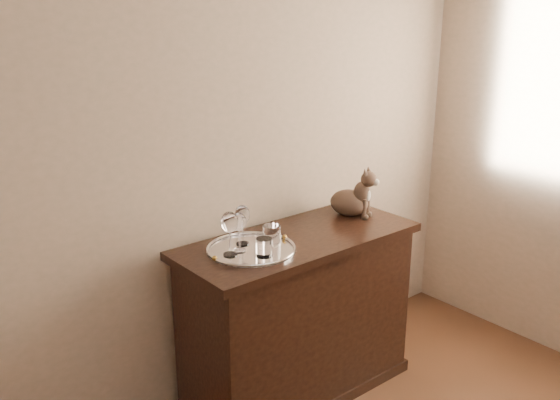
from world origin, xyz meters
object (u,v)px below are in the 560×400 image
at_px(tumbler_b, 264,247).
at_px(tumbler_c, 272,235).
at_px(tray, 251,250).
at_px(wine_glass_d, 239,232).
at_px(sideboard, 298,317).
at_px(wine_glass_c, 230,234).
at_px(cat, 350,190).
at_px(wine_glass_b, 242,225).

bearing_deg(tumbler_b, tumbler_c, 37.56).
distance_m(tray, wine_glass_d, 0.11).
height_order(sideboard, wine_glass_c, wine_glass_c).
distance_m(sideboard, tray, 0.51).
bearing_deg(tumbler_b, cat, 13.59).
relative_size(tumbler_c, cat, 0.35).
bearing_deg(wine_glass_d, wine_glass_b, 43.47).
distance_m(wine_glass_b, tumbler_b, 0.18).
xyz_separation_m(wine_glass_b, wine_glass_d, (-0.06, -0.05, -0.00)).
relative_size(tumbler_b, cat, 0.31).
bearing_deg(sideboard, wine_glass_b, 163.72).
height_order(tray, wine_glass_b, wine_glass_b).
height_order(wine_glass_b, wine_glass_d, wine_glass_b).
relative_size(sideboard, tray, 3.00).
xyz_separation_m(wine_glass_c, tumbler_c, (0.21, -0.02, -0.05)).
bearing_deg(tumbler_c, wine_glass_c, 174.38).
height_order(wine_glass_d, tumbler_b, wine_glass_d).
relative_size(wine_glass_b, wine_glass_c, 0.93).
bearing_deg(cat, tumbler_b, 171.23).
bearing_deg(tray, wine_glass_d, 154.71).
distance_m(sideboard, cat, 0.70).
height_order(wine_glass_b, tumbler_c, wine_glass_b).
xyz_separation_m(tray, wine_glass_c, (-0.11, 0.01, 0.10)).
xyz_separation_m(wine_glass_d, tumbler_b, (0.05, -0.12, -0.05)).
relative_size(wine_glass_b, tumbler_b, 2.27).
relative_size(sideboard, wine_glass_c, 6.02).
bearing_deg(wine_glass_b, tumbler_c, -42.56).
bearing_deg(tumbler_c, wine_glass_b, 137.44).
distance_m(wine_glass_d, cat, 0.74).
relative_size(wine_glass_c, cat, 0.75).
height_order(wine_glass_d, tumbler_c, wine_glass_d).
distance_m(tray, tumbler_b, 0.11).
relative_size(wine_glass_d, tumbler_b, 2.18).
bearing_deg(tumbler_c, tumbler_b, -142.44).
xyz_separation_m(sideboard, cat, (0.41, 0.07, 0.56)).
bearing_deg(wine_glass_b, sideboard, -16.28).
height_order(sideboard, wine_glass_b, wine_glass_b).
bearing_deg(wine_glass_c, wine_glass_d, 13.43).
bearing_deg(tumbler_c, sideboard, 3.73).
bearing_deg(tumbler_b, wine_glass_d, 111.00).
bearing_deg(tray, tumbler_b, -91.36).
bearing_deg(wine_glass_c, wine_glass_b, 30.38).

